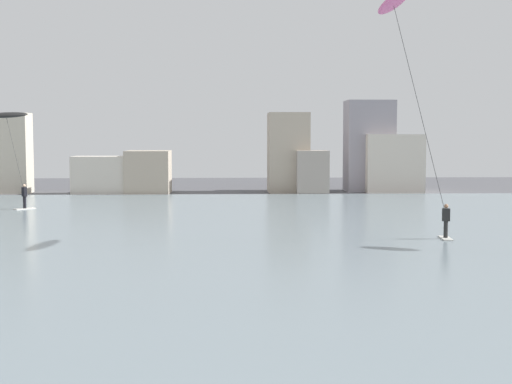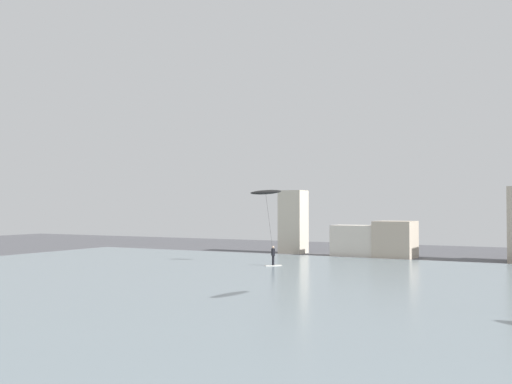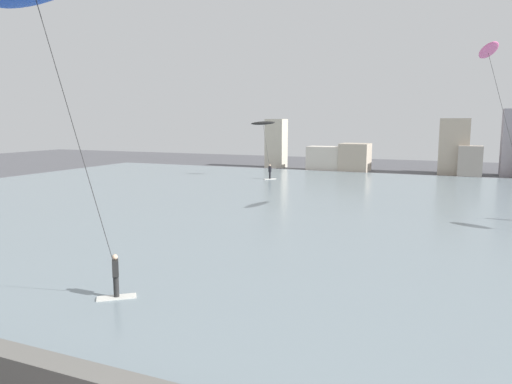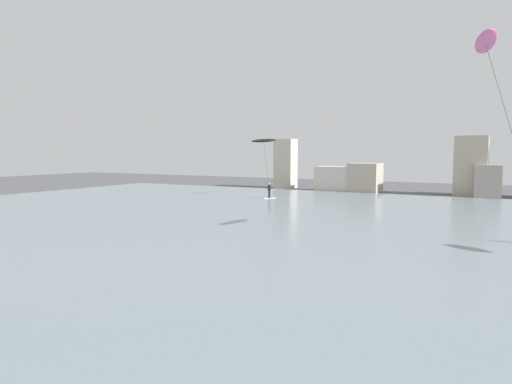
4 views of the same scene
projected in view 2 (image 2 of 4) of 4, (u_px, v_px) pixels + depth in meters
The scene contains 2 objects.
water_bay at pixel (378, 304), 30.11m from camera, with size 84.00×52.00×0.10m, color gray.
kitesurfer_black at pixel (267, 200), 51.28m from camera, with size 3.58×3.03×6.51m.
Camera 2 is at (8.90, 0.72, 4.98)m, focal length 41.69 mm.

